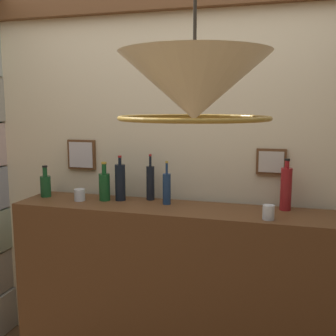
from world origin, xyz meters
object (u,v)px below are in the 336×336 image
liquor_bottle_brandy (120,182)px  glass_tumbler_highball (268,212)px  liquor_bottle_sherry (104,186)px  liquor_bottle_bourbon (46,185)px  liquor_bottle_scotch (167,188)px  pendant_lamp (194,88)px  liquor_bottle_port (150,182)px  liquor_bottle_amaro (286,188)px  glass_tumbler_rocks (80,195)px

liquor_bottle_brandy → glass_tumbler_highball: liquor_bottle_brandy is taller
liquor_bottle_sherry → liquor_bottle_bourbon: bearing=-178.9°
liquor_bottle_brandy → liquor_bottle_scotch: size_ratio=1.08×
liquor_bottle_scotch → pendant_lamp: (0.40, -1.04, 0.57)m
glass_tumbler_highball → liquor_bottle_sherry: bearing=171.1°
liquor_bottle_port → glass_tumbler_highball: 0.82m
liquor_bottle_scotch → liquor_bottle_sherry: bearing=-177.9°
liquor_bottle_brandy → pendant_lamp: bearing=-55.6°
liquor_bottle_amaro → pendant_lamp: size_ratio=0.46×
liquor_bottle_bourbon → liquor_bottle_amaro: liquor_bottle_amaro is taller
liquor_bottle_brandy → liquor_bottle_port: liquor_bottle_port is taller
liquor_bottle_sherry → liquor_bottle_amaro: size_ratio=0.82×
liquor_bottle_sherry → glass_tumbler_highball: 1.07m
glass_tumbler_highball → liquor_bottle_brandy: bearing=168.4°
glass_tumbler_rocks → liquor_bottle_scotch: bearing=6.7°
pendant_lamp → liquor_bottle_amaro: bearing=73.7°
liquor_bottle_port → glass_tumbler_highball: size_ratio=3.77×
liquor_bottle_port → glass_tumbler_highball: liquor_bottle_port is taller
glass_tumbler_highball → pendant_lamp: 1.09m
liquor_bottle_sherry → liquor_bottle_bourbon: size_ratio=1.19×
liquor_bottle_brandy → glass_tumbler_rocks: 0.28m
liquor_bottle_port → liquor_bottle_amaro: bearing=-1.9°
liquor_bottle_amaro → liquor_bottle_scotch: bearing=-175.5°
liquor_bottle_bourbon → pendant_lamp: size_ratio=0.32×
liquor_bottle_bourbon → glass_tumbler_rocks: size_ratio=2.78×
glass_tumbler_rocks → pendant_lamp: 1.52m
liquor_bottle_sherry → pendant_lamp: pendant_lamp is taller
liquor_bottle_brandy → liquor_bottle_amaro: size_ratio=0.96×
liquor_bottle_sherry → pendant_lamp: (0.82, -1.02, 0.58)m
liquor_bottle_amaro → pendant_lamp: 1.26m
liquor_bottle_amaro → glass_tumbler_highball: 0.27m
liquor_bottle_scotch → glass_tumbler_rocks: liquor_bottle_scotch is taller
liquor_bottle_sherry → pendant_lamp: bearing=-51.3°
liquor_bottle_scotch → glass_tumbler_highball: liquor_bottle_scotch is taller
liquor_bottle_port → glass_tumbler_rocks: bearing=-160.8°
liquor_bottle_port → glass_tumbler_rocks: (-0.44, -0.15, -0.08)m
liquor_bottle_brandy → liquor_bottle_bourbon: (-0.53, -0.04, -0.04)m
pendant_lamp → liquor_bottle_scotch: bearing=111.0°
liquor_bottle_bourbon → pendant_lamp: pendant_lamp is taller
glass_tumbler_rocks → liquor_bottle_port: bearing=19.2°
liquor_bottle_scotch → pendant_lamp: size_ratio=0.41×
pendant_lamp → liquor_bottle_sherry: bearing=128.7°
glass_tumbler_rocks → liquor_bottle_amaro: bearing=5.5°
glass_tumbler_highball → liquor_bottle_scotch: bearing=164.1°
glass_tumbler_rocks → pendant_lamp: (0.97, -0.97, 0.64)m
liquor_bottle_amaro → pendant_lamp: (-0.32, -1.10, 0.54)m
liquor_bottle_brandy → liquor_bottle_bourbon: 0.54m
liquor_bottle_sherry → glass_tumbler_rocks: 0.17m
glass_tumbler_highball → pendant_lamp: pendant_lamp is taller
liquor_bottle_port → pendant_lamp: (0.54, -1.12, 0.56)m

